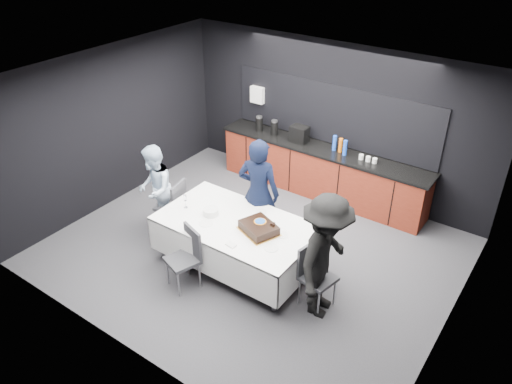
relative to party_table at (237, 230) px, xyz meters
The scene contains 18 objects.
ground 0.76m from the party_table, 90.00° to the left, with size 6.00×6.00×0.00m, color #3F3F44.
room_shell 1.28m from the party_table, 90.00° to the left, with size 6.04×5.04×2.82m.
kitchenette 2.62m from the party_table, 90.35° to the left, with size 4.10×0.64×2.05m.
party_table is the anchor object (origin of this frame).
cake_assembly 0.45m from the party_table, ahead, with size 0.66×0.60×0.17m.
plate_stack 0.48m from the party_table, behind, with size 0.23×0.23×0.10m, color white.
loose_plate_near 0.46m from the party_table, 140.78° to the right, with size 0.21×0.21×0.01m, color white.
loose_plate_right_a 0.74m from the party_table, ahead, with size 0.19×0.19×0.01m, color white.
loose_plate_right_b 0.80m from the party_table, 16.26° to the right, with size 0.20×0.20×0.01m, color white.
loose_plate_far 0.48m from the party_table, 71.53° to the left, with size 0.18×0.18×0.01m, color white.
fork_pile 0.58m from the party_table, 60.38° to the right, with size 0.14×0.09×0.02m, color white.
champagne_flute 0.93m from the party_table, behind, with size 0.06×0.06×0.22m.
chair_left 1.41m from the party_table, behind, with size 0.50×0.50×0.92m.
chair_right 1.34m from the party_table, ahead, with size 0.49×0.49×0.92m.
chair_near 0.82m from the party_table, 113.48° to the right, with size 0.53×0.53×0.92m.
person_center 0.74m from the party_table, 96.53° to the left, with size 0.67×0.44×1.83m, color black.
person_left 1.70m from the party_table, behind, with size 0.73×0.57×1.51m, color silver.
person_right 1.54m from the party_table, ahead, with size 1.17×0.67×1.81m, color black.
Camera 1 is at (3.69, -5.15, 4.91)m, focal length 35.00 mm.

